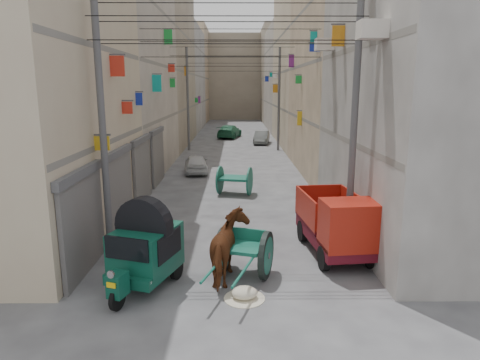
{
  "coord_description": "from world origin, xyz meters",
  "views": [
    {
      "loc": [
        0.22,
        -6.27,
        4.99
      ],
      "look_at": [
        0.33,
        6.5,
        2.21
      ],
      "focal_mm": 32.0,
      "sensor_mm": 36.0,
      "label": 1
    }
  ],
  "objects_px": {
    "tonga_cart": "(244,252)",
    "second_cart": "(235,180)",
    "auto_rickshaw": "(145,247)",
    "horse": "(230,248)",
    "mini_truck": "(339,228)",
    "feed_sack": "(244,293)",
    "distant_car_green": "(229,131)",
    "distant_car_white": "(196,164)",
    "distant_car_grey": "(262,137)"
  },
  "relations": [
    {
      "from": "tonga_cart",
      "to": "second_cart",
      "type": "xyz_separation_m",
      "value": [
        -0.29,
        8.95,
        0.04
      ]
    },
    {
      "from": "auto_rickshaw",
      "to": "horse",
      "type": "bearing_deg",
      "value": 28.47
    },
    {
      "from": "mini_truck",
      "to": "feed_sack",
      "type": "height_order",
      "value": "mini_truck"
    },
    {
      "from": "auto_rickshaw",
      "to": "distant_car_green",
      "type": "bearing_deg",
      "value": 105.71
    },
    {
      "from": "mini_truck",
      "to": "distant_car_white",
      "type": "relative_size",
      "value": 1.12
    },
    {
      "from": "second_cart",
      "to": "feed_sack",
      "type": "bearing_deg",
      "value": -75.52
    },
    {
      "from": "auto_rickshaw",
      "to": "distant_car_grey",
      "type": "relative_size",
      "value": 0.76
    },
    {
      "from": "auto_rickshaw",
      "to": "distant_car_green",
      "type": "height_order",
      "value": "auto_rickshaw"
    },
    {
      "from": "auto_rickshaw",
      "to": "mini_truck",
      "type": "relative_size",
      "value": 0.72
    },
    {
      "from": "second_cart",
      "to": "feed_sack",
      "type": "height_order",
      "value": "second_cart"
    },
    {
      "from": "auto_rickshaw",
      "to": "distant_car_green",
      "type": "xyz_separation_m",
      "value": [
        1.61,
        32.8,
        -0.41
      ]
    },
    {
      "from": "tonga_cart",
      "to": "feed_sack",
      "type": "bearing_deg",
      "value": -73.36
    },
    {
      "from": "horse",
      "to": "distant_car_grey",
      "type": "bearing_deg",
      "value": -90.24
    },
    {
      "from": "distant_car_grey",
      "to": "feed_sack",
      "type": "bearing_deg",
      "value": -85.72
    },
    {
      "from": "tonga_cart",
      "to": "mini_truck",
      "type": "relative_size",
      "value": 0.83
    },
    {
      "from": "tonga_cart",
      "to": "second_cart",
      "type": "distance_m",
      "value": 8.96
    },
    {
      "from": "auto_rickshaw",
      "to": "second_cart",
      "type": "distance_m",
      "value": 9.8
    },
    {
      "from": "mini_truck",
      "to": "distant_car_green",
      "type": "distance_m",
      "value": 31.29
    },
    {
      "from": "second_cart",
      "to": "distant_car_green",
      "type": "bearing_deg",
      "value": 104.47
    },
    {
      "from": "second_cart",
      "to": "tonga_cart",
      "type": "bearing_deg",
      "value": -75.2
    },
    {
      "from": "second_cart",
      "to": "distant_car_grey",
      "type": "height_order",
      "value": "second_cart"
    },
    {
      "from": "distant_car_grey",
      "to": "distant_car_green",
      "type": "bearing_deg",
      "value": 131.08
    },
    {
      "from": "distant_car_green",
      "to": "feed_sack",
      "type": "bearing_deg",
      "value": 103.85
    },
    {
      "from": "horse",
      "to": "auto_rickshaw",
      "type": "bearing_deg",
      "value": 14.73
    },
    {
      "from": "feed_sack",
      "to": "tonga_cart",
      "type": "bearing_deg",
      "value": 89.32
    },
    {
      "from": "mini_truck",
      "to": "distant_car_white",
      "type": "distance_m",
      "value": 14.14
    },
    {
      "from": "second_cart",
      "to": "distant_car_green",
      "type": "height_order",
      "value": "second_cart"
    },
    {
      "from": "auto_rickshaw",
      "to": "distant_car_white",
      "type": "xyz_separation_m",
      "value": [
        -0.09,
        14.78,
        -0.49
      ]
    },
    {
      "from": "distant_car_grey",
      "to": "distant_car_green",
      "type": "distance_m",
      "value": 5.49
    },
    {
      "from": "horse",
      "to": "second_cart",
      "type": "bearing_deg",
      "value": -85.79
    },
    {
      "from": "distant_car_white",
      "to": "tonga_cart",
      "type": "bearing_deg",
      "value": 93.17
    },
    {
      "from": "feed_sack",
      "to": "distant_car_green",
      "type": "distance_m",
      "value": 33.54
    },
    {
      "from": "distant_car_grey",
      "to": "mini_truck",
      "type": "bearing_deg",
      "value": -79.97
    },
    {
      "from": "tonga_cart",
      "to": "distant_car_green",
      "type": "bearing_deg",
      "value": 108.92
    },
    {
      "from": "tonga_cart",
      "to": "distant_car_grey",
      "type": "relative_size",
      "value": 0.88
    },
    {
      "from": "feed_sack",
      "to": "horse",
      "type": "distance_m",
      "value": 1.36
    },
    {
      "from": "distant_car_white",
      "to": "mini_truck",
      "type": "bearing_deg",
      "value": 105.32
    },
    {
      "from": "feed_sack",
      "to": "distant_car_green",
      "type": "bearing_deg",
      "value": 91.51
    },
    {
      "from": "second_cart",
      "to": "distant_car_white",
      "type": "height_order",
      "value": "second_cart"
    },
    {
      "from": "distant_car_grey",
      "to": "distant_car_white",
      "type": "bearing_deg",
      "value": -100.79
    },
    {
      "from": "feed_sack",
      "to": "distant_car_grey",
      "type": "distance_m",
      "value": 28.97
    },
    {
      "from": "feed_sack",
      "to": "distant_car_green",
      "type": "relative_size",
      "value": 0.14
    },
    {
      "from": "horse",
      "to": "distant_car_grey",
      "type": "xyz_separation_m",
      "value": [
        2.45,
        27.8,
        -0.31
      ]
    },
    {
      "from": "second_cart",
      "to": "distant_car_grey",
      "type": "xyz_separation_m",
      "value": [
        2.36,
        18.64,
        -0.14
      ]
    },
    {
      "from": "auto_rickshaw",
      "to": "feed_sack",
      "type": "distance_m",
      "value": 2.75
    },
    {
      "from": "distant_car_grey",
      "to": "distant_car_green",
      "type": "xyz_separation_m",
      "value": [
        -2.97,
        4.62,
        0.07
      ]
    },
    {
      "from": "tonga_cart",
      "to": "distant_car_green",
      "type": "xyz_separation_m",
      "value": [
        -0.9,
        32.21,
        -0.03
      ]
    },
    {
      "from": "auto_rickshaw",
      "to": "mini_truck",
      "type": "distance_m",
      "value": 5.6
    },
    {
      "from": "feed_sack",
      "to": "distant_car_white",
      "type": "distance_m",
      "value": 15.72
    },
    {
      "from": "auto_rickshaw",
      "to": "second_cart",
      "type": "height_order",
      "value": "auto_rickshaw"
    }
  ]
}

